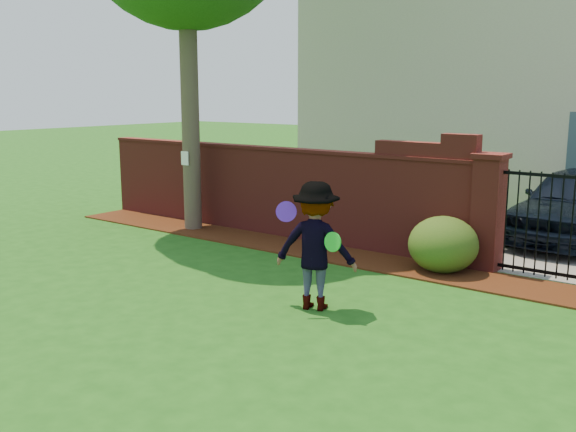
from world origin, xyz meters
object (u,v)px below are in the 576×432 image
Objects in this scene: man at (315,246)px; frisbee_purple at (286,212)px; car at (574,206)px; frisbee_green at (333,242)px.

frisbee_purple is (-0.25, -0.28, 0.47)m from man.
frisbee_purple is at bearing 30.10° from man.
man is (-1.74, -6.06, 0.13)m from car.
frisbee_purple is 1.06× the size of frisbee_green.
man is at bearing 48.57° from frisbee_purple.
man is 0.41m from frisbee_green.
car is at bearing 77.46° from frisbee_green.
car is 15.79× the size of frisbee_purple.
car is 6.67m from frisbee_purple.
car is at bearing 72.60° from frisbee_purple.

